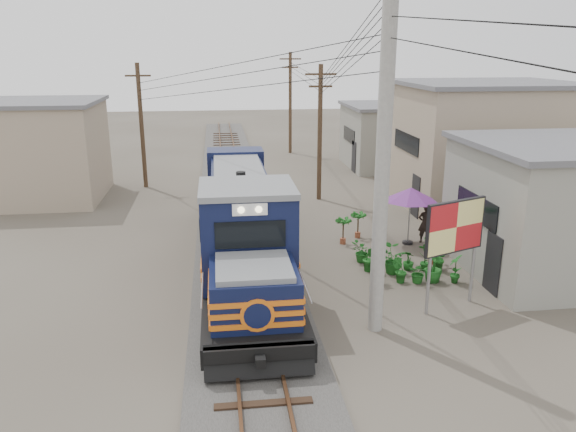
{
  "coord_description": "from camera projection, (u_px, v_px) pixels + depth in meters",
  "views": [
    {
      "loc": [
        -0.82,
        -14.6,
        7.74
      ],
      "look_at": [
        1.53,
        3.76,
        2.2
      ],
      "focal_mm": 35.0,
      "sensor_mm": 36.0,
      "label": 1
    }
  ],
  "objects": [
    {
      "name": "ground",
      "position": [
        252.0,
        328.0,
        16.2
      ],
      "size": [
        120.0,
        120.0,
        0.0
      ],
      "primitive_type": "plane",
      "color": "#473F35",
      "rests_on": "ground"
    },
    {
      "name": "ballast",
      "position": [
        238.0,
        223.0,
        25.67
      ],
      "size": [
        3.6,
        70.0,
        0.16
      ],
      "primitive_type": "cube",
      "color": "#595651",
      "rests_on": "ground"
    },
    {
      "name": "track",
      "position": [
        238.0,
        219.0,
        25.62
      ],
      "size": [
        1.15,
        70.0,
        0.12
      ],
      "color": "#51331E",
      "rests_on": "ground"
    },
    {
      "name": "locomotive",
      "position": [
        243.0,
        224.0,
        20.19
      ],
      "size": [
        2.81,
        15.31,
        3.79
      ],
      "color": "black",
      "rests_on": "ground"
    },
    {
      "name": "utility_pole_main",
      "position": [
        383.0,
        157.0,
        14.71
      ],
      "size": [
        0.4,
        0.4,
        10.0
      ],
      "color": "#9E9B93",
      "rests_on": "ground"
    },
    {
      "name": "wooden_pole_mid",
      "position": [
        320.0,
        130.0,
        28.99
      ],
      "size": [
        1.6,
        0.24,
        7.0
      ],
      "color": "#4C3826",
      "rests_on": "ground"
    },
    {
      "name": "wooden_pole_far",
      "position": [
        290.0,
        101.0,
        42.26
      ],
      "size": [
        1.6,
        0.24,
        7.5
      ],
      "color": "#4C3826",
      "rests_on": "ground"
    },
    {
      "name": "wooden_pole_left",
      "position": [
        141.0,
        123.0,
        31.64
      ],
      "size": [
        1.6,
        0.24,
        7.0
      ],
      "color": "#4C3826",
      "rests_on": "ground"
    },
    {
      "name": "power_lines",
      "position": [
        231.0,
        53.0,
        22.08
      ],
      "size": [
        9.65,
        19.0,
        3.3
      ],
      "color": "black",
      "rests_on": "ground"
    },
    {
      "name": "shophouse_front",
      "position": [
        571.0,
        207.0,
        19.77
      ],
      "size": [
        7.35,
        6.3,
        4.7
      ],
      "color": "gray",
      "rests_on": "ground"
    },
    {
      "name": "shophouse_mid",
      "position": [
        483.0,
        144.0,
        28.23
      ],
      "size": [
        8.4,
        7.35,
        6.2
      ],
      "color": "gray",
      "rests_on": "ground"
    },
    {
      "name": "shophouse_back",
      "position": [
        393.0,
        135.0,
        37.83
      ],
      "size": [
        6.3,
        6.3,
        4.2
      ],
      "color": "gray",
      "rests_on": "ground"
    },
    {
      "name": "shophouse_left",
      "position": [
        41.0,
        150.0,
        29.43
      ],
      "size": [
        6.3,
        6.3,
        5.2
      ],
      "color": "gray",
      "rests_on": "ground"
    },
    {
      "name": "billboard",
      "position": [
        455.0,
        230.0,
        16.74
      ],
      "size": [
        2.12,
        0.95,
        3.46
      ],
      "rotation": [
        0.0,
        0.0,
        0.39
      ],
      "color": "#99999E",
      "rests_on": "ground"
    },
    {
      "name": "market_umbrella",
      "position": [
        411.0,
        195.0,
        22.58
      ],
      "size": [
        2.73,
        2.73,
        2.38
      ],
      "rotation": [
        0.0,
        0.0,
        0.32
      ],
      "color": "black",
      "rests_on": "ground"
    },
    {
      "name": "vendor",
      "position": [
        425.0,
        223.0,
        23.13
      ],
      "size": [
        0.61,
        0.41,
        1.63
      ],
      "primitive_type": "imported",
      "rotation": [
        0.0,
        0.0,
        3.11
      ],
      "color": "black",
      "rests_on": "ground"
    },
    {
      "name": "plant_nursery",
      "position": [
        404.0,
        262.0,
        19.86
      ],
      "size": [
        3.5,
        3.08,
        1.1
      ],
      "color": "#1A5B1B",
      "rests_on": "ground"
    }
  ]
}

